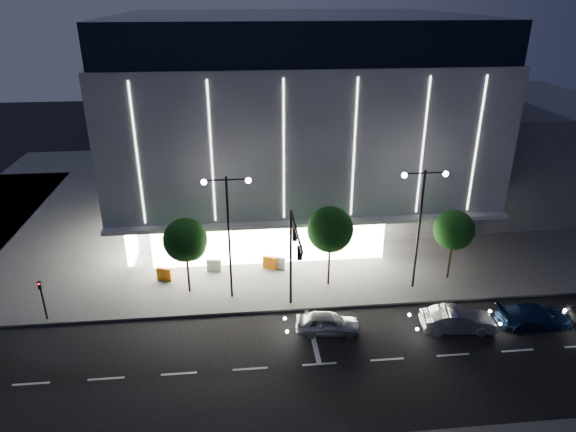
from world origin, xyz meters
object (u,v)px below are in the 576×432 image
Objects in this scene: barrier_b at (214,265)px; barrier_d at (278,263)px; car_lead at (328,323)px; tree_left at (186,242)px; tree_right at (454,232)px; street_lamp_east at (421,213)px; barrier_a at (164,274)px; tree_mid at (330,232)px; street_lamp_west at (228,221)px; car_second at (458,320)px; car_third at (535,316)px; barrier_c at (270,263)px; ped_signal_far at (42,296)px; traffic_mast at (293,249)px.

barrier_d is (4.90, -0.07, 0.00)m from barrier_b.
tree_left is at bearing 65.83° from car_lead.
tree_right is at bearing -0.00° from tree_left.
tree_right is 5.01× the size of barrier_d.
barrier_b is (-14.33, 3.70, -5.31)m from street_lamp_east.
tree_mid is at bearing 10.36° from barrier_a.
street_lamp_west reaches higher than car_second.
car_lead is (-10.03, -5.58, -3.19)m from tree_right.
car_second reaches higher than barrier_b.
tree_right is at bearing 29.27° from car_third.
tree_right is at bearing 3.64° from street_lamp_west.
barrier_c is (5.90, 2.66, -3.38)m from tree_left.
tree_left is 11.08m from car_lead.
car_third is (19.31, -5.13, -5.26)m from street_lamp_west.
tree_right is at bearing -53.21° from car_lead.
tree_left is 10.00m from tree_mid.
barrier_a is at bearing 73.23° from car_third.
ped_signal_far is at bearing 87.84° from car_second.
car_third is at bearing -4.21° from barrier_d.
street_lamp_east reaches higher than barrier_c.
traffic_mast is 5.14m from car_lead.
traffic_mast reaches higher than tree_left.
tree_left reaches higher than tree_right.
tree_left is 5.20× the size of barrier_b.
tree_mid is 1.28× the size of car_third.
car_second is (8.17, -0.59, 0.06)m from car_lead.
tree_mid is 5.69m from barrier_d.
car_lead reaches higher than barrier_a.
tree_mid is 1.34× the size of car_second.
barrier_c is (-3.08, 8.24, -0.04)m from car_lead.
street_lamp_east is 8.18× the size of barrier_b.
tree_right is (28.03, 2.52, 2.00)m from ped_signal_far.
barrier_d is at bearing 143.09° from tree_mid.
barrier_b is 1.00× the size of barrier_c.
street_lamp_west is 15.95m from car_second.
street_lamp_west is 8.18× the size of barrier_d.
tree_left is at bearing 180.00° from tree_right.
traffic_mast is 6.43× the size of barrier_a.
barrier_a is 7.93m from barrier_c.
tree_left is 1.04× the size of tree_right.
car_second is at bearing -21.06° from barrier_b.
car_lead is 3.69× the size of barrier_a.
ped_signal_far reaches higher than car_third.
street_lamp_west is at bearing 180.00° from street_lamp_east.
tree_right is 1.15× the size of car_third.
street_lamp_west is at bearing -176.36° from tree_right.
traffic_mast is 6.43× the size of barrier_b.
car_lead is at bearing -150.91° from tree_right.
traffic_mast is 7.78m from barrier_c.
barrier_c is (-11.25, 8.83, -0.11)m from car_second.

